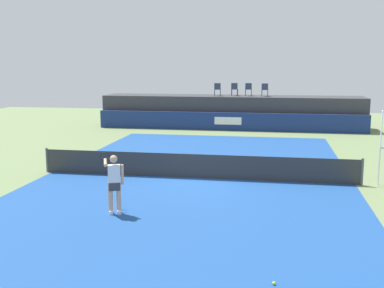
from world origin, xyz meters
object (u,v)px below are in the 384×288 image
at_px(umpire_chair, 383,143).
at_px(tennis_ball, 274,283).
at_px(net_post_near, 47,160).
at_px(net_post_far, 362,172).
at_px(spectator_chair_right, 265,89).
at_px(spectator_chair_center, 249,89).
at_px(spectator_chair_far_left, 217,89).
at_px(tennis_player, 114,182).
at_px(spectator_chair_left, 234,89).

height_order(umpire_chair, tennis_ball, umpire_chair).
height_order(umpire_chair, net_post_near, umpire_chair).
distance_m(net_post_near, net_post_far, 12.40).
height_order(spectator_chair_right, net_post_near, spectator_chair_right).
relative_size(spectator_chair_center, spectator_chair_right, 1.00).
relative_size(spectator_chair_center, net_post_near, 0.89).
height_order(spectator_chair_far_left, spectator_chair_right, same).
bearing_deg(net_post_near, tennis_ball, -42.91).
bearing_deg(spectator_chair_far_left, umpire_chair, -62.38).
height_order(spectator_chair_right, tennis_player, spectator_chair_right).
distance_m(umpire_chair, net_post_near, 13.12).
xyz_separation_m(umpire_chair, tennis_ball, (-3.81, -8.63, -1.55)).
bearing_deg(tennis_ball, net_post_near, 137.09).
bearing_deg(tennis_ball, net_post_far, 69.96).
relative_size(spectator_chair_left, net_post_far, 0.89).
height_order(spectator_chair_left, tennis_ball, spectator_chair_left).
xyz_separation_m(spectator_chair_left, tennis_ball, (2.90, -24.03, -2.66)).
distance_m(spectator_chair_far_left, spectator_chair_center, 2.17).
xyz_separation_m(spectator_chair_center, tennis_player, (-2.79, -20.21, -1.73)).
xyz_separation_m(umpire_chair, tennis_player, (-8.52, -4.75, -0.63)).
distance_m(spectator_chair_left, umpire_chair, 16.83).
bearing_deg(tennis_player, umpire_chair, 29.11).
relative_size(net_post_far, tennis_ball, 14.71).
xyz_separation_m(tennis_player, tennis_ball, (4.71, -3.88, -0.92)).
distance_m(spectator_chair_far_left, spectator_chair_left, 1.21).
bearing_deg(spectator_chair_right, net_post_near, -119.29).
bearing_deg(umpire_chair, spectator_chair_right, 106.95).
height_order(net_post_near, tennis_player, tennis_player).
bearing_deg(tennis_player, net_post_far, 31.06).
bearing_deg(tennis_player, tennis_ball, -39.50).
height_order(spectator_chair_center, spectator_chair_right, same).
distance_m(spectator_chair_far_left, tennis_ball, 24.14).
distance_m(spectator_chair_left, tennis_player, 20.30).
xyz_separation_m(spectator_chair_right, net_post_near, (-8.48, -15.11, -2.19)).
xyz_separation_m(spectator_chair_far_left, spectator_chair_center, (2.13, 0.44, 0.00)).
relative_size(spectator_chair_far_left, spectator_chair_left, 1.00).
distance_m(spectator_chair_right, tennis_player, 20.30).
bearing_deg(net_post_near, umpire_chair, 0.08).
xyz_separation_m(spectator_chair_center, net_post_near, (-7.34, -15.48, -2.19)).
distance_m(net_post_near, tennis_ball, 12.65).
bearing_deg(net_post_near, spectator_chair_left, 67.56).
bearing_deg(spectator_chair_left, tennis_ball, -83.13).
distance_m(spectator_chair_left, tennis_ball, 24.34).
bearing_deg(spectator_chair_left, tennis_player, -95.15).
height_order(spectator_chair_left, spectator_chair_right, same).
relative_size(net_post_near, net_post_far, 1.00).
bearing_deg(spectator_chair_left, umpire_chair, -66.46).
bearing_deg(umpire_chair, spectator_chair_far_left, 117.62).
bearing_deg(spectator_chair_left, net_post_near, -112.44).
relative_size(spectator_chair_far_left, tennis_player, 0.50).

